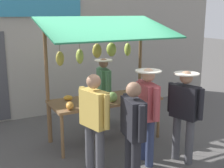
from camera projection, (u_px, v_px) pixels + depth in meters
The scene contains 8 objects.
ground_plane at pixel (105, 139), 6.30m from camera, with size 40.00×40.00×0.00m, color #514F4C.
street_backdrop at pixel (66, 47), 7.78m from camera, with size 9.00×0.30×3.40m.
market_stall at pixel (104, 66), 5.96m from camera, with size 2.50×1.46×2.50m.
vendor_with_sunhat at pixel (104, 87), 6.88m from camera, with size 0.41×0.67×1.58m.
shopper_in_striped_shirt at pixel (94, 118), 4.76m from camera, with size 0.34×0.69×1.66m.
shopper_with_ponytail at pixel (185, 109), 5.19m from camera, with size 0.42×0.67×1.63m.
shopper_with_shopping_bag at pixel (133, 128), 4.42m from camera, with size 0.29×0.69×1.62m.
shopper_in_grey_tee at pixel (147, 108), 5.13m from camera, with size 0.44×0.71×1.68m.
Camera 1 is at (2.54, 5.28, 2.59)m, focal length 48.73 mm.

